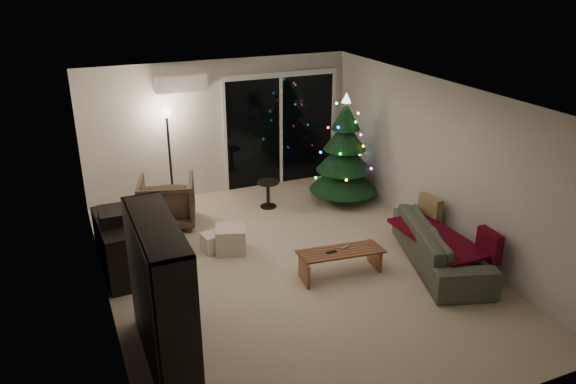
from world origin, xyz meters
name	(u,v)px	position (x,y,z in m)	size (l,w,h in m)	color
room	(279,165)	(0.46, 1.49, 1.02)	(6.50, 7.51, 2.60)	beige
bookshelf	(142,298)	(-2.25, -1.30, 0.83)	(0.42, 1.66, 1.66)	black
media_cabinet	(118,247)	(-2.25, 0.83, 0.40)	(0.48, 1.28, 0.80)	black
stereo	(114,215)	(-2.25, 0.83, 0.89)	(0.41, 0.48, 0.17)	black
armchair	(167,201)	(-1.29, 2.15, 0.41)	(0.88, 0.91, 0.83)	#3D2D25
ottoman	(231,239)	(-0.62, 0.82, 0.20)	(0.44, 0.44, 0.40)	silver
cardboard_box_a	(153,266)	(-1.85, 0.54, 0.16)	(0.44, 0.34, 0.32)	#F9F1CE
cardboard_box_b	(216,241)	(-0.82, 0.96, 0.14)	(0.40, 0.30, 0.28)	#F9F1CE
side_table	(268,194)	(0.51, 2.16, 0.24)	(0.39, 0.39, 0.49)	black
floor_lamp	(170,160)	(-1.04, 2.90, 0.88)	(0.28, 0.28, 1.75)	black
sofa	(442,245)	(2.05, -0.77, 0.31)	(2.15, 0.84, 0.63)	#484D3F
sofa_throw	(437,237)	(1.95, -0.77, 0.45)	(0.67, 1.55, 0.05)	#58061A
cushion_a	(430,209)	(2.30, -0.12, 0.57)	(0.12, 0.41, 0.41)	#A08156
cushion_b	(489,245)	(2.30, -1.42, 0.57)	(0.12, 0.41, 0.41)	#58061A
coffee_table	(340,262)	(0.58, -0.45, 0.19)	(1.18, 0.41, 0.37)	brown
remote_a	(331,252)	(0.43, -0.45, 0.38)	(0.15, 0.04, 0.02)	black
remote_b	(345,247)	(0.68, -0.40, 0.38)	(0.14, 0.04, 0.02)	slate
christmas_tree	(345,149)	(1.88, 1.89, 1.00)	(1.24, 1.24, 2.01)	#14321B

